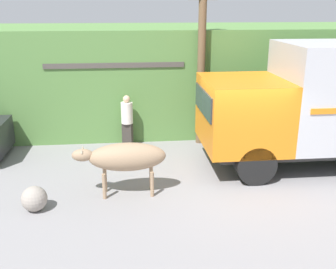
{
  "coord_description": "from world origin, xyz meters",
  "views": [
    {
      "loc": [
        -2.73,
        -9.22,
        4.37
      ],
      "look_at": [
        -1.76,
        0.1,
        1.26
      ],
      "focal_mm": 42.0,
      "sensor_mm": 36.0,
      "label": 1
    }
  ],
  "objects_px": {
    "brown_cow": "(125,157)",
    "utility_pole": "(201,61)",
    "pedestrian_on_hill": "(127,119)",
    "roadside_rock": "(34,199)"
  },
  "relations": [
    {
      "from": "brown_cow",
      "to": "pedestrian_on_hill",
      "type": "distance_m",
      "value": 3.42
    },
    {
      "from": "pedestrian_on_hill",
      "to": "utility_pole",
      "type": "xyz_separation_m",
      "value": [
        2.37,
        0.13,
        1.78
      ]
    },
    {
      "from": "pedestrian_on_hill",
      "to": "roadside_rock",
      "type": "xyz_separation_m",
      "value": [
        -2.09,
        -4.01,
        -0.63
      ]
    },
    {
      "from": "pedestrian_on_hill",
      "to": "utility_pole",
      "type": "relative_size",
      "value": 0.32
    },
    {
      "from": "pedestrian_on_hill",
      "to": "roadside_rock",
      "type": "relative_size",
      "value": 2.95
    },
    {
      "from": "brown_cow",
      "to": "roadside_rock",
      "type": "height_order",
      "value": "brown_cow"
    },
    {
      "from": "brown_cow",
      "to": "pedestrian_on_hill",
      "type": "height_order",
      "value": "pedestrian_on_hill"
    },
    {
      "from": "brown_cow",
      "to": "pedestrian_on_hill",
      "type": "relative_size",
      "value": 1.31
    },
    {
      "from": "brown_cow",
      "to": "utility_pole",
      "type": "height_order",
      "value": "utility_pole"
    },
    {
      "from": "brown_cow",
      "to": "utility_pole",
      "type": "bearing_deg",
      "value": 47.73
    }
  ]
}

